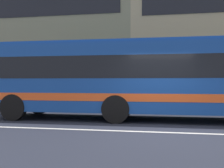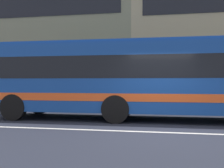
# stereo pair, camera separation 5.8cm
# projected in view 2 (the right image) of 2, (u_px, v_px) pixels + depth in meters

# --- Properties ---
(ground_plane) EXTENTS (160.00, 160.00, 0.00)m
(ground_plane) POSITION_uv_depth(u_px,v_px,m) (160.00, 132.00, 8.07)
(ground_plane) COLOR #232733
(lane_centre_line) EXTENTS (60.00, 0.16, 0.01)m
(lane_centre_line) POSITION_uv_depth(u_px,v_px,m) (160.00, 132.00, 8.07)
(lane_centre_line) COLOR silver
(lane_centre_line) RESTS_ON ground_plane
(hedge_row_far) EXTENTS (20.67, 1.10, 0.70)m
(hedge_row_far) POSITION_uv_depth(u_px,v_px,m) (184.00, 103.00, 14.41)
(hedge_row_far) COLOR #16471D
(hedge_row_far) RESTS_ON ground_plane
(apartment_block_left) EXTENTS (18.06, 8.46, 13.31)m
(apartment_block_left) POSITION_uv_depth(u_px,v_px,m) (39.00, 25.00, 25.44)
(apartment_block_left) COLOR gray
(apartment_block_left) RESTS_ON ground_plane
(transit_bus) EXTENTS (11.34, 2.60, 3.02)m
(transit_bus) POSITION_uv_depth(u_px,v_px,m) (138.00, 77.00, 10.82)
(transit_bus) COLOR #174394
(transit_bus) RESTS_ON ground_plane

